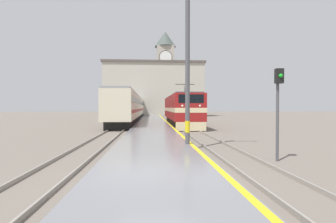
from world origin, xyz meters
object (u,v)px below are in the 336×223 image
passenger_train (134,107)px  signal_post (278,99)px  locomotive_train (180,110)px  clock_tower (165,70)px  catenary_mast (189,60)px

passenger_train → signal_post: 41.10m
signal_post → locomotive_train: bearing=94.2°
locomotive_train → signal_post: bearing=-85.8°
locomotive_train → passenger_train: locomotive_train is taller
clock_tower → signal_post: 62.80m
clock_tower → signal_post: bearing=-88.9°
clock_tower → signal_post: clock_tower is taller
catenary_mast → signal_post: 4.92m
catenary_mast → clock_tower: clock_tower is taller
passenger_train → catenary_mast: catenary_mast is taller
catenary_mast → passenger_train: bearing=97.9°
passenger_train → catenary_mast: (5.18, -37.21, 2.44)m
clock_tower → signal_post: size_ratio=6.09×
locomotive_train → catenary_mast: 18.76m
passenger_train → signal_post: (8.44, -40.22, 0.33)m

